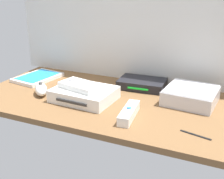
# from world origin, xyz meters

# --- Properties ---
(ground_plane) EXTENTS (1.00, 0.48, 0.02)m
(ground_plane) POSITION_xyz_m (0.00, 0.00, -0.01)
(ground_plane) COLOR brown
(ground_plane) RESTS_ON ground
(back_wall) EXTENTS (1.10, 0.01, 0.64)m
(back_wall) POSITION_xyz_m (0.00, 0.25, 0.32)
(back_wall) COLOR silver
(back_wall) RESTS_ON ground
(game_console) EXTENTS (0.22, 0.17, 0.04)m
(game_console) POSITION_xyz_m (-0.09, -0.04, 0.02)
(game_console) COLOR white
(game_console) RESTS_ON ground_plane
(mini_computer) EXTENTS (0.18, 0.18, 0.05)m
(mini_computer) POSITION_xyz_m (0.26, 0.09, 0.03)
(mini_computer) COLOR silver
(mini_computer) RESTS_ON ground_plane
(game_case) EXTENTS (0.16, 0.21, 0.02)m
(game_case) POSITION_xyz_m (-0.39, 0.08, 0.01)
(game_case) COLOR white
(game_case) RESTS_ON ground_plane
(network_router) EXTENTS (0.19, 0.13, 0.03)m
(network_router) POSITION_xyz_m (0.06, 0.16, 0.02)
(network_router) COLOR black
(network_router) RESTS_ON ground_plane
(remote_wand) EXTENTS (0.05, 0.15, 0.03)m
(remote_wand) POSITION_xyz_m (0.11, -0.11, 0.02)
(remote_wand) COLOR white
(remote_wand) RESTS_ON ground_plane
(remote_nunchuk) EXTENTS (0.10, 0.11, 0.05)m
(remote_nunchuk) POSITION_xyz_m (-0.26, -0.06, 0.02)
(remote_nunchuk) COLOR white
(remote_nunchuk) RESTS_ON ground_plane
(remote_classic_pad) EXTENTS (0.16, 0.11, 0.02)m
(remote_classic_pad) POSITION_xyz_m (-0.10, -0.04, 0.05)
(remote_classic_pad) COLOR white
(remote_classic_pad) RESTS_ON game_console
(stylus_pen) EXTENTS (0.09, 0.03, 0.01)m
(stylus_pen) POSITION_xyz_m (0.32, -0.14, 0.00)
(stylus_pen) COLOR black
(stylus_pen) RESTS_ON ground_plane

